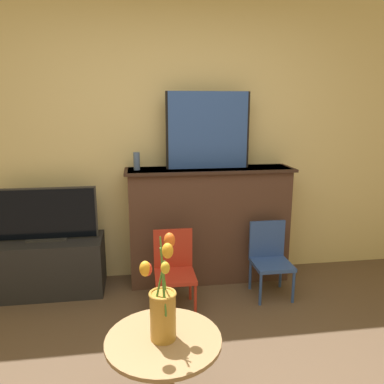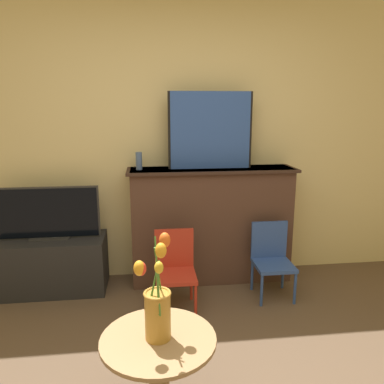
{
  "view_description": "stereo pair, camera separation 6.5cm",
  "coord_description": "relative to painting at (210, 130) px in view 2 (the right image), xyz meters",
  "views": [
    {
      "loc": [
        -0.3,
        -1.35,
        1.6
      ],
      "look_at": [
        0.07,
        1.16,
        1.03
      ],
      "focal_mm": 35.0,
      "sensor_mm": 36.0,
      "label": 1
    },
    {
      "loc": [
        -0.23,
        -1.36,
        1.6
      ],
      "look_at": [
        0.07,
        1.16,
        1.03
      ],
      "focal_mm": 35.0,
      "sensor_mm": 36.0,
      "label": 2
    }
  ],
  "objects": [
    {
      "name": "chair_blue",
      "position": [
        0.48,
        -0.37,
        -1.06
      ],
      "size": [
        0.32,
        0.32,
        0.63
      ],
      "color": "#2D4C99",
      "rests_on": "ground"
    },
    {
      "name": "tv_stand",
      "position": [
        -1.42,
        -0.07,
        -1.16
      ],
      "size": [
        0.93,
        0.43,
        0.48
      ],
      "color": "#232326",
      "rests_on": "ground"
    },
    {
      "name": "fireplace_mantel",
      "position": [
        0.02,
        -0.01,
        -0.86
      ],
      "size": [
        1.52,
        0.38,
        1.07
      ],
      "color": "#4C3328",
      "rests_on": "ground"
    },
    {
      "name": "painting",
      "position": [
        0.0,
        0.0,
        0.0
      ],
      "size": [
        0.75,
        0.03,
        0.67
      ],
      "color": "black",
      "rests_on": "fireplace_mantel"
    },
    {
      "name": "side_table",
      "position": [
        -0.53,
        -1.71,
        -1.05
      ],
      "size": [
        0.55,
        0.55,
        0.54
      ],
      "color": "#99754C",
      "rests_on": "ground"
    },
    {
      "name": "vase_tulips",
      "position": [
        -0.53,
        -1.72,
        -0.69
      ],
      "size": [
        0.17,
        0.26,
        0.52
      ],
      "color": "#B78433",
      "rests_on": "side_table"
    },
    {
      "name": "chair_red",
      "position": [
        -0.36,
        -0.48,
        -1.06
      ],
      "size": [
        0.32,
        0.32,
        0.63
      ],
      "color": "#B22D1E",
      "rests_on": "ground"
    },
    {
      "name": "wall_back",
      "position": [
        -0.33,
        0.19,
        -0.05
      ],
      "size": [
        8.0,
        0.06,
        2.7
      ],
      "color": "beige",
      "rests_on": "ground"
    },
    {
      "name": "tv_monitor",
      "position": [
        -1.42,
        -0.07,
        -0.7
      ],
      "size": [
        0.87,
        0.12,
        0.46
      ],
      "color": "#2D2D2D",
      "rests_on": "tv_stand"
    },
    {
      "name": "mantel_candle",
      "position": [
        -0.63,
        -0.01,
        -0.26
      ],
      "size": [
        0.06,
        0.06,
        0.15
      ],
      "color": "#4C6699",
      "rests_on": "fireplace_mantel"
    }
  ]
}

